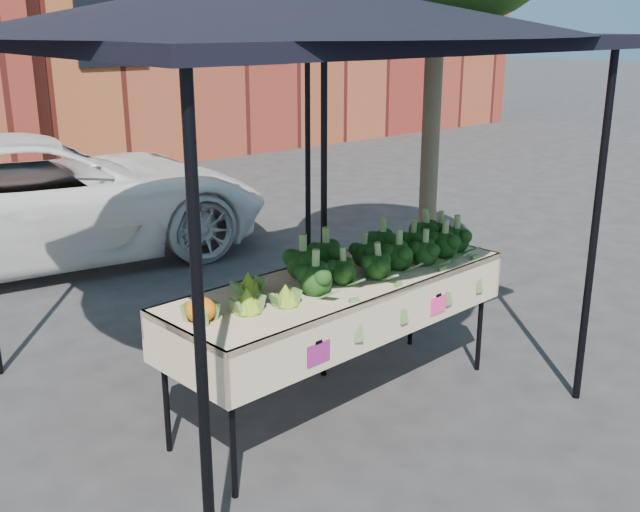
{
  "coord_description": "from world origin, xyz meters",
  "views": [
    {
      "loc": [
        -3.02,
        -3.38,
        2.45
      ],
      "look_at": [
        -0.05,
        0.16,
        1.0
      ],
      "focal_mm": 42.03,
      "sensor_mm": 36.0,
      "label": 1
    }
  ],
  "objects": [
    {
      "name": "ground",
      "position": [
        0.0,
        0.0,
        0.0
      ],
      "size": [
        90.0,
        90.0,
        0.0
      ],
      "primitive_type": "plane",
      "color": "#272729"
    },
    {
      "name": "canopy",
      "position": [
        -0.18,
        0.46,
        1.37
      ],
      "size": [
        3.16,
        3.16,
        2.74
      ],
      "primitive_type": null,
      "color": "black",
      "rests_on": "ground"
    },
    {
      "name": "broccoli_heap",
      "position": [
        0.34,
        -0.01,
        1.02
      ],
      "size": [
        1.59,
        0.56,
        0.25
      ],
      "primitive_type": "ellipsoid",
      "color": "#123410",
      "rests_on": "table"
    },
    {
      "name": "street_tree",
      "position": [
        1.49,
        0.63,
        2.09
      ],
      "size": [
        2.12,
        2.12,
        4.18
      ],
      "primitive_type": null,
      "color": "#1E4C14",
      "rests_on": "ground"
    },
    {
      "name": "romanesco_cluster",
      "position": [
        -0.72,
        -0.05,
        1.0
      ],
      "size": [
        0.42,
        0.46,
        0.19
      ],
      "primitive_type": "ellipsoid",
      "color": "#9EB02D",
      "rests_on": "table"
    },
    {
      "name": "vehicle",
      "position": [
        -0.35,
        4.42,
        2.42
      ],
      "size": [
        1.64,
        2.4,
        4.85
      ],
      "primitive_type": "imported",
      "rotation": [
        0.0,
        0.0,
        1.43
      ],
      "color": "white",
      "rests_on": "ground"
    },
    {
      "name": "cauliflower_pair",
      "position": [
        -1.1,
        -0.09,
        0.99
      ],
      "size": [
        0.19,
        0.19,
        0.17
      ],
      "primitive_type": "ellipsoid",
      "color": "orange",
      "rests_on": "table"
    },
    {
      "name": "table",
      "position": [
        -0.05,
        -0.04,
        0.45
      ],
      "size": [
        2.45,
        0.96,
        0.9
      ],
      "color": "beige",
      "rests_on": "ground"
    }
  ]
}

